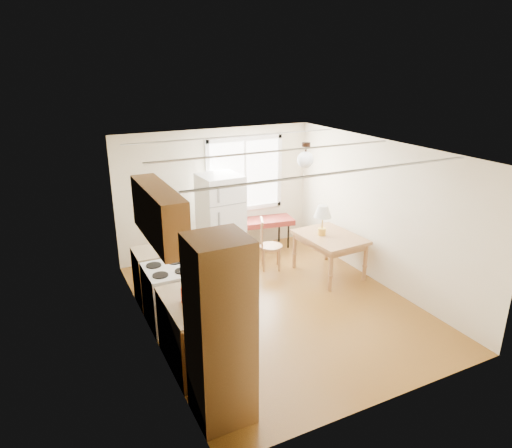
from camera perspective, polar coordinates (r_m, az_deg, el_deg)
room_shell at (r=6.92m, az=2.77°, el=-0.98°), size 4.60×5.60×2.62m
kitchen_run at (r=5.95m, az=-9.04°, el=-9.18°), size 0.65×3.40×2.20m
window_unit at (r=9.21m, az=-1.41°, el=6.21°), size 1.64×0.05×1.51m
pendant_light at (r=7.33m, az=6.20°, el=8.12°), size 0.26×0.26×0.40m
refrigerator at (r=8.52m, az=-4.41°, el=0.36°), size 0.76×0.77×1.76m
bench at (r=9.31m, az=0.35°, el=0.15°), size 1.47×0.74×0.65m
dining_table at (r=8.29m, az=9.19°, el=-2.10°), size 0.98×1.26×0.76m
chair at (r=8.45m, az=1.28°, el=-2.13°), size 0.48×0.47×0.97m
table_lamp at (r=8.13m, az=8.34°, el=1.28°), size 0.32×0.32×0.55m
coffee_maker at (r=5.50m, az=-7.79°, el=-9.56°), size 0.19×0.23×0.32m
kettle at (r=5.70m, az=-8.74°, el=-8.65°), size 0.13×0.13×0.25m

